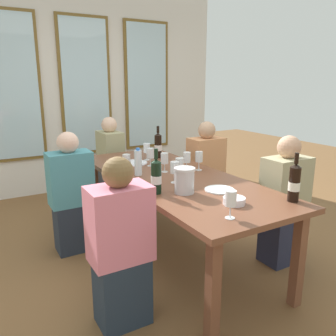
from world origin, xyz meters
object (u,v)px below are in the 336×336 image
object	(u,v)px
dining_table	(173,184)
wine_glass_5	(187,158)
wine_bottle_2	(294,183)
wine_glass_7	(199,157)
wine_glass_0	(175,168)
seated_person_3	(206,174)
wine_glass_2	(179,165)
wine_bottle_0	(158,145)
metal_pitcher	(184,180)
water_bottle	(138,162)
wine_bottle_1	(156,176)
wine_glass_3	(127,161)
seated_person_0	(121,248)
seated_person_2	(72,196)
white_plate_0	(219,190)
wine_glass_6	(157,173)
white_plate_1	(133,163)
seated_person_1	(284,204)
seated_person_4	(111,164)
wine_glass_4	(147,149)
wine_glass_9	(164,159)
tasting_bowl_0	(234,201)
wine_glass_8	(150,154)
wine_glass_1	(231,199)
tasting_bowl_1	(123,166)

from	to	relation	value
dining_table	wine_glass_5	xyz separation A→B (m)	(0.19, 0.08, 0.19)
wine_bottle_2	wine_glass_7	distance (m)	1.01
wine_glass_0	seated_person_3	world-z (taller)	seated_person_3
wine_glass_2	wine_glass_5	xyz separation A→B (m)	(0.18, 0.17, -0.00)
wine_bottle_0	wine_glass_7	size ratio (longest dim) A/B	1.94
dining_table	metal_pitcher	distance (m)	0.50
dining_table	water_bottle	bearing A→B (deg)	145.87
wine_bottle_1	wine_glass_3	world-z (taller)	wine_bottle_1
wine_bottle_0	seated_person_0	xyz separation A→B (m)	(-0.98, -1.31, -0.35)
seated_person_2	wine_glass_2	bearing A→B (deg)	-39.41
dining_table	seated_person_2	world-z (taller)	seated_person_2
white_plate_0	wine_glass_6	bearing A→B (deg)	140.37
white_plate_1	wine_glass_2	size ratio (longest dim) A/B	1.61
metal_pitcher	seated_person_1	size ratio (longest dim) A/B	0.17
seated_person_1	seated_person_4	world-z (taller)	same
wine_glass_6	seated_person_3	size ratio (longest dim) A/B	0.16
wine_glass_4	wine_glass_7	world-z (taller)	same
dining_table	wine_glass_9	size ratio (longest dim) A/B	13.33
wine_glass_2	wine_glass_6	world-z (taller)	same
tasting_bowl_0	wine_glass_3	size ratio (longest dim) A/B	0.86
white_plate_0	white_plate_1	world-z (taller)	same
wine_glass_2	wine_bottle_1	bearing A→B (deg)	-144.41
white_plate_0	wine_glass_8	distance (m)	0.94
tasting_bowl_0	wine_bottle_1	bearing A→B (deg)	126.73
wine_glass_9	seated_person_3	bearing A→B (deg)	27.66
white_plate_1	wine_bottle_1	distance (m)	0.97
white_plate_1	seated_person_0	world-z (taller)	seated_person_0
water_bottle	wine_glass_4	distance (m)	0.58
wine_glass_8	seated_person_2	world-z (taller)	seated_person_2
wine_glass_2	wine_glass_3	xyz separation A→B (m)	(-0.33, 0.35, -0.00)
white_plate_0	wine_glass_4	xyz separation A→B (m)	(-0.02, 1.17, 0.11)
white_plate_0	seated_person_0	world-z (taller)	seated_person_0
wine_glass_2	wine_glass_4	distance (m)	0.74
wine_bottle_2	water_bottle	distance (m)	1.29
wine_glass_9	seated_person_4	world-z (taller)	seated_person_4
wine_bottle_1	wine_glass_7	size ratio (longest dim) A/B	1.90
wine_bottle_1	wine_glass_0	bearing A→B (deg)	32.76
dining_table	wine_glass_6	bearing A→B (deg)	-141.09
wine_glass_0	wine_glass_1	size ratio (longest dim) A/B	1.00
metal_pitcher	dining_table	bearing A→B (deg)	69.31
wine_glass_0	wine_bottle_0	bearing A→B (deg)	69.60
white_plate_1	wine_glass_7	size ratio (longest dim) A/B	1.61
seated_person_4	white_plate_1	bearing A→B (deg)	-96.81
seated_person_2	seated_person_4	world-z (taller)	same
white_plate_0	water_bottle	size ratio (longest dim) A/B	0.93
white_plate_1	wine_glass_4	bearing A→B (deg)	18.98
wine_bottle_1	tasting_bowl_0	world-z (taller)	wine_bottle_1
wine_glass_7	tasting_bowl_1	bearing A→B (deg)	146.27
metal_pitcher	seated_person_4	xyz separation A→B (m)	(0.17, 1.95, -0.31)
wine_glass_1	seated_person_1	distance (m)	1.07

